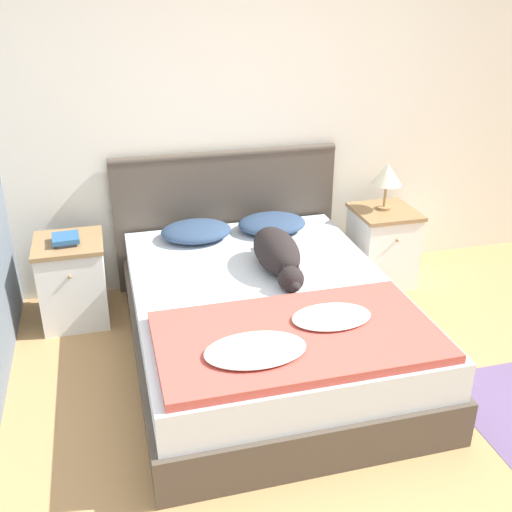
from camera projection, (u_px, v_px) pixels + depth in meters
name	position (u px, v px, depth m)	size (l,w,h in m)	color
ground_plane	(341.00, 466.00, 2.86)	(16.00, 16.00, 0.00)	tan
wall_back	(237.00, 110.00, 4.19)	(9.00, 0.06, 2.55)	silver
bed	(265.00, 322.00, 3.61)	(1.56, 2.08, 0.48)	#4C4238
headboard	(227.00, 215.00, 4.42)	(1.64, 0.06, 1.01)	#4C4238
nightstand_left	(73.00, 281.00, 3.98)	(0.44, 0.46, 0.58)	white
nightstand_right	(382.00, 246.00, 4.49)	(0.44, 0.46, 0.58)	white
pillow_left	(196.00, 231.00, 4.12)	(0.49, 0.39, 0.11)	navy
pillow_right	(272.00, 224.00, 4.24)	(0.49, 0.39, 0.11)	navy
quilt	(295.00, 336.00, 2.96)	(1.40, 0.78, 0.08)	#BC4C42
dog	(278.00, 253.00, 3.65)	(0.26, 0.75, 0.24)	black
book_stack	(66.00, 239.00, 3.82)	(0.18, 0.19, 0.05)	#232328
table_lamp	(387.00, 175.00, 4.29)	(0.22, 0.22, 0.34)	#9E7A4C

